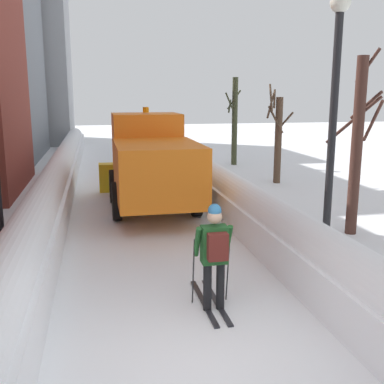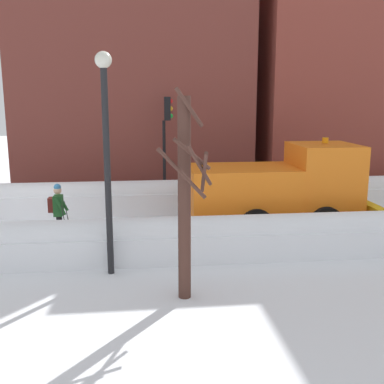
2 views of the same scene
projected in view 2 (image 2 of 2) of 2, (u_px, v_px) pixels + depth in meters
The scene contains 10 objects.
ground_plane at pixel (318, 227), 15.93m from camera, with size 80.00×80.00×0.00m, color white.
snowbank_left at pixel (294, 194), 18.39m from camera, with size 1.10×36.00×1.28m.
snowbank_right at pixel (354, 234), 13.25m from camera, with size 1.10×36.00×1.21m.
building_brick_near at pixel (134, 64), 21.28m from camera, with size 6.49×10.09×11.67m.
building_brick_mid at pixel (320, 81), 22.42m from camera, with size 6.91×6.57×10.25m.
plow_truck at pixel (282, 188), 15.09m from camera, with size 3.20×5.98×3.12m.
skier at pixel (58, 210), 14.25m from camera, with size 0.62×1.80×1.81m.
traffic_light_pole at pixel (167, 131), 18.04m from camera, with size 0.28×0.42×4.39m.
street_lamp at pixel (106, 138), 11.12m from camera, with size 0.40×0.40×5.44m.
bare_tree_near at pixel (185, 196), 9.94m from camera, with size 1.26×1.23×4.61m.
Camera 2 is at (14.77, 3.96, 4.41)m, focal length 43.48 mm.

